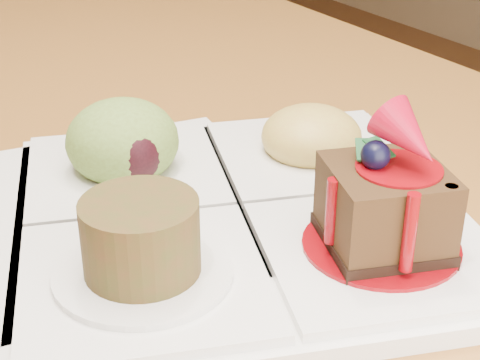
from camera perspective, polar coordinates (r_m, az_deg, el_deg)
dining_table at (r=0.66m, az=-17.91°, el=-3.37°), size 1.00×1.80×0.75m
sampler_plate at (r=0.49m, az=-0.35°, el=-1.06°), size 0.37×0.37×0.11m
second_plate at (r=0.51m, az=-10.35°, el=-2.62°), size 0.27×0.27×0.01m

